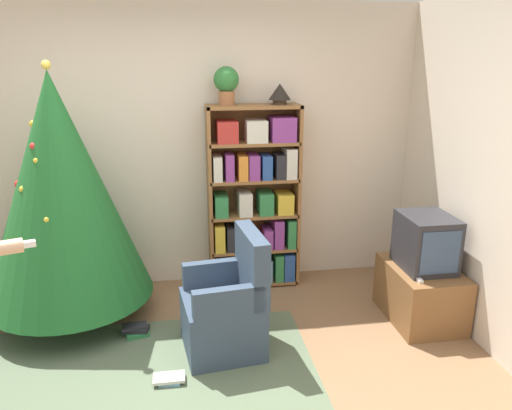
% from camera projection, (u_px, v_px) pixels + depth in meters
% --- Properties ---
extents(ground_plane, '(14.00, 14.00, 0.00)m').
position_uv_depth(ground_plane, '(178.00, 403.00, 3.20)').
color(ground_plane, '#846042').
extents(wall_back, '(8.00, 0.10, 2.60)m').
position_uv_depth(wall_back, '(170.00, 149.00, 4.61)').
color(wall_back, beige).
rests_on(wall_back, ground_plane).
extents(area_rug, '(2.79, 1.90, 0.01)m').
position_uv_depth(area_rug, '(112.00, 399.00, 3.23)').
color(area_rug, '#56664C').
rests_on(area_rug, ground_plane).
extents(bookshelf, '(0.84, 0.30, 1.72)m').
position_uv_depth(bookshelf, '(255.00, 201.00, 4.64)').
color(bookshelf, brown).
rests_on(bookshelf, ground_plane).
extents(tv_stand, '(0.52, 0.74, 0.47)m').
position_uv_depth(tv_stand, '(420.00, 293.00, 4.16)').
color(tv_stand, brown).
rests_on(tv_stand, ground_plane).
extents(television, '(0.39, 0.47, 0.45)m').
position_uv_depth(television, '(426.00, 242.00, 4.02)').
color(television, '#28282D').
rests_on(television, tv_stand).
extents(game_remote, '(0.04, 0.12, 0.02)m').
position_uv_depth(game_remote, '(418.00, 279.00, 3.85)').
color(game_remote, white).
rests_on(game_remote, tv_stand).
extents(christmas_tree, '(1.33, 1.33, 2.10)m').
position_uv_depth(christmas_tree, '(61.00, 190.00, 3.91)').
color(christmas_tree, '#4C3323').
rests_on(christmas_tree, ground_plane).
extents(armchair, '(0.63, 0.62, 0.92)m').
position_uv_depth(armchair, '(228.00, 310.00, 3.71)').
color(armchair, '#334256').
rests_on(armchair, ground_plane).
extents(potted_plant, '(0.22, 0.22, 0.33)m').
position_uv_depth(potted_plant, '(226.00, 83.00, 4.30)').
color(potted_plant, '#935B38').
rests_on(potted_plant, bookshelf).
extents(table_lamp, '(0.20, 0.20, 0.18)m').
position_uv_depth(table_lamp, '(280.00, 93.00, 4.39)').
color(table_lamp, '#473828').
rests_on(table_lamp, bookshelf).
extents(book_pile_near_tree, '(0.22, 0.20, 0.09)m').
position_uv_depth(book_pile_near_tree, '(136.00, 330.00, 3.96)').
color(book_pile_near_tree, '#2D7A42').
rests_on(book_pile_near_tree, ground_plane).
extents(book_pile_by_chair, '(0.21, 0.16, 0.05)m').
position_uv_depth(book_pile_by_chair, '(170.00, 379.00, 3.40)').
color(book_pile_by_chair, '#5B899E').
rests_on(book_pile_by_chair, ground_plane).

